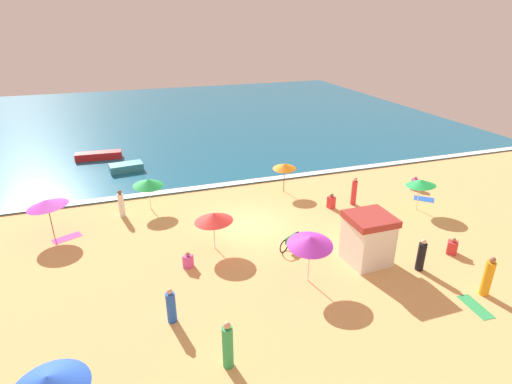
{
  "coord_description": "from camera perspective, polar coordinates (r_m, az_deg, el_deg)",
  "views": [
    {
      "loc": [
        -6.05,
        -19.68,
        11.18
      ],
      "look_at": [
        1.47,
        2.76,
        0.8
      ],
      "focal_mm": 28.28,
      "sensor_mm": 36.0,
      "label": 1
    }
  ],
  "objects": [
    {
      "name": "beachgoer_9",
      "position": [
        20.82,
        22.32,
        -8.35
      ],
      "size": [
        0.54,
        0.54,
        1.65
      ],
      "color": "black",
      "rests_on": "ground_plane"
    },
    {
      "name": "beach_umbrella_4",
      "position": [
        25.56,
        -15.02,
        1.3
      ],
      "size": [
        2.61,
        2.62,
        2.08
      ],
      "color": "silver",
      "rests_on": "ground_plane"
    },
    {
      "name": "beach_umbrella_1",
      "position": [
        26.62,
        22.27,
        1.24
      ],
      "size": [
        2.56,
        2.56,
        2.1
      ],
      "color": "silver",
      "rests_on": "ground_plane"
    },
    {
      "name": "beachgoer_1",
      "position": [
        25.85,
        10.59,
        -1.35
      ],
      "size": [
        0.5,
        0.5,
        0.97
      ],
      "color": "red",
      "rests_on": "ground_plane"
    },
    {
      "name": "small_boat_1",
      "position": [
        36.46,
        -21.36,
        4.82
      ],
      "size": [
        3.71,
        1.16,
        0.6
      ],
      "color": "red",
      "rests_on": "ocean_water"
    },
    {
      "name": "beach_umbrella_2",
      "position": [
        17.97,
        7.68,
        -6.86
      ],
      "size": [
        2.61,
        2.63,
        2.43
      ],
      "color": "silver",
      "rests_on": "ground_plane"
    },
    {
      "name": "beachgoer_8",
      "position": [
        14.68,
        -4.02,
        -20.87
      ],
      "size": [
        0.46,
        0.46,
        1.91
      ],
      "color": "green",
      "rests_on": "ground_plane"
    },
    {
      "name": "beach_towel_1",
      "position": [
        29.02,
        22.65,
        -0.91
      ],
      "size": [
        1.48,
        1.45,
        0.01
      ],
      "color": "blue",
      "rests_on": "ground_plane"
    },
    {
      "name": "wave_breaker_foam",
      "position": [
        28.89,
        -5.0,
        1.03
      ],
      "size": [
        57.0,
        0.7,
        0.01
      ],
      "primitive_type": "cube",
      "color": "white",
      "rests_on": "ocean_water"
    },
    {
      "name": "beachgoer_0",
      "position": [
        20.27,
        29.94,
        -10.4
      ],
      "size": [
        0.41,
        0.41,
        1.9
      ],
      "color": "orange",
      "rests_on": "ground_plane"
    },
    {
      "name": "ocean_water",
      "position": [
        49.34,
        -11.18,
        10.19
      ],
      "size": [
        60.0,
        44.0,
        0.1
      ],
      "primitive_type": "cube",
      "color": "#196084",
      "rests_on": "ground_plane"
    },
    {
      "name": "parked_bicycle",
      "position": [
        21.26,
        4.89,
        -6.95
      ],
      "size": [
        1.59,
        0.99,
        0.76
      ],
      "color": "black",
      "rests_on": "ground_plane"
    },
    {
      "name": "beachgoer_3",
      "position": [
        26.45,
        13.7,
        0.05
      ],
      "size": [
        0.46,
        0.46,
        1.85
      ],
      "color": "red",
      "rests_on": "ground_plane"
    },
    {
      "name": "beach_umbrella_0",
      "position": [
        13.95,
        -27.31,
        -22.85
      ],
      "size": [
        3.08,
        3.07,
        1.89
      ],
      "color": "#4C3823",
      "rests_on": "ground_plane"
    },
    {
      "name": "beachgoer_6",
      "position": [
        16.77,
        -11.91,
        -15.56
      ],
      "size": [
        0.52,
        0.52,
        1.54
      ],
      "color": "blue",
      "rests_on": "ground_plane"
    },
    {
      "name": "beach_umbrella_3",
      "position": [
        20.58,
        -6.04,
        -3.56
      ],
      "size": [
        2.76,
        2.75,
        2.09
      ],
      "color": "silver",
      "rests_on": "ground_plane"
    },
    {
      "name": "beachgoer_7",
      "position": [
        30.31,
        21.52,
        1.09
      ],
      "size": [
        0.67,
        0.67,
        0.93
      ],
      "color": "#D84CA5",
      "rests_on": "ground_plane"
    },
    {
      "name": "beach_umbrella_6",
      "position": [
        24.39,
        -27.48,
        -1.4
      ],
      "size": [
        2.88,
        2.87,
        2.24
      ],
      "color": "#4C3823",
      "rests_on": "ground_plane"
    },
    {
      "name": "beach_umbrella_5",
      "position": [
        27.33,
        4.04,
        3.67
      ],
      "size": [
        2.22,
        2.22,
        2.1
      ],
      "color": "#4C3823",
      "rests_on": "ground_plane"
    },
    {
      "name": "beachgoer_5",
      "position": [
        23.02,
        26.01,
        -6.99
      ],
      "size": [
        0.67,
        0.67,
        0.88
      ],
      "color": "red",
      "rests_on": "ground_plane"
    },
    {
      "name": "beachgoer_4",
      "position": [
        19.97,
        -9.58,
        -9.55
      ],
      "size": [
        0.56,
        0.56,
        0.82
      ],
      "color": "#D84CA5",
      "rests_on": "ground_plane"
    },
    {
      "name": "beach_towel_2",
      "position": [
        24.53,
        -25.15,
        -5.88
      ],
      "size": [
        1.62,
        1.2,
        0.01
      ],
      "color": "#D84CA5",
      "rests_on": "ground_plane"
    },
    {
      "name": "small_boat_0",
      "position": [
        32.92,
        -17.88,
        3.36
      ],
      "size": [
        2.59,
        1.54,
        0.58
      ],
      "color": "teal",
      "rests_on": "ocean_water"
    },
    {
      "name": "lifeguard_cabana",
      "position": [
        20.38,
        15.55,
        -6.34
      ],
      "size": [
        2.09,
        2.02,
        2.52
      ],
      "color": "white",
      "rests_on": "ground_plane"
    },
    {
      "name": "beachgoer_2",
      "position": [
        25.55,
        -18.52,
        -1.61
      ],
      "size": [
        0.36,
        0.36,
        1.69
      ],
      "color": "white",
      "rests_on": "ground_plane"
    },
    {
      "name": "beach_towel_0",
      "position": [
        19.8,
        28.61,
        -14.05
      ],
      "size": [
        0.72,
        1.62,
        0.01
      ],
      "color": "green",
      "rests_on": "ground_plane"
    },
    {
      "name": "ground_plane",
      "position": [
        23.43,
        -1.27,
        -4.83
      ],
      "size": [
        60.0,
        60.0,
        0.0
      ],
      "primitive_type": "plane",
      "color": "#E5B26B"
    }
  ]
}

